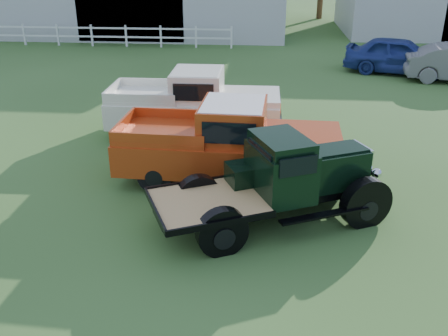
# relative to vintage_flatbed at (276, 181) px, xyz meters

# --- Properties ---
(ground) EXTENTS (120.00, 120.00, 0.00)m
(ground) POSITION_rel_vintage_flatbed_xyz_m (-1.28, -0.89, -0.95)
(ground) COLOR #30521F
(fence_rail) EXTENTS (14.20, 0.16, 1.20)m
(fence_rail) POSITION_rel_vintage_flatbed_xyz_m (-9.28, 19.11, -0.35)
(fence_rail) COLOR white
(fence_rail) RESTS_ON ground
(vintage_flatbed) EXTENTS (5.12, 3.71, 1.89)m
(vintage_flatbed) POSITION_rel_vintage_flatbed_xyz_m (0.00, 0.00, 0.00)
(vintage_flatbed) COLOR black
(vintage_flatbed) RESTS_ON ground
(red_pickup) EXTENTS (5.58, 2.33, 2.00)m
(red_pickup) POSITION_rel_vintage_flatbed_xyz_m (-1.11, 1.95, 0.06)
(red_pickup) COLOR #B13A13
(red_pickup) RESTS_ON ground
(white_pickup) EXTENTS (5.30, 2.08, 1.94)m
(white_pickup) POSITION_rel_vintage_flatbed_xyz_m (-2.39, 5.13, 0.03)
(white_pickup) COLOR white
(white_pickup) RESTS_ON ground
(misc_car_blue) EXTENTS (5.09, 3.21, 1.61)m
(misc_car_blue) POSITION_rel_vintage_flatbed_xyz_m (5.63, 13.77, -0.14)
(misc_car_blue) COLOR navy
(misc_car_blue) RESTS_ON ground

